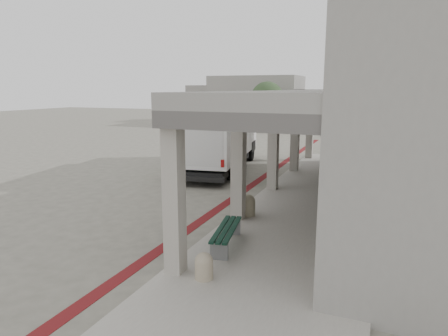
% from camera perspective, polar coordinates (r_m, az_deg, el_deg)
% --- Properties ---
extents(ground, '(120.00, 120.00, 0.00)m').
position_cam_1_polar(ground, '(13.05, -7.50, -7.12)').
color(ground, '#635F55').
rests_on(ground, ground).
extents(bike_lane_stripe, '(0.35, 40.00, 0.01)m').
position_cam_1_polar(bike_lane_stripe, '(14.34, -0.03, -5.30)').
color(bike_lane_stripe, maroon).
rests_on(bike_lane_stripe, ground).
extents(sidewalk, '(4.40, 28.00, 0.12)m').
position_cam_1_polar(sidewalk, '(11.67, 10.06, -9.14)').
color(sidewalk, gray).
rests_on(sidewalk, ground).
extents(transit_building, '(7.60, 17.00, 7.00)m').
position_cam_1_polar(transit_building, '(15.25, 24.78, 7.64)').
color(transit_building, gray).
rests_on(transit_building, ground).
extents(distant_backdrop, '(28.00, 10.00, 6.50)m').
position_cam_1_polar(distant_backdrop, '(47.50, 11.37, 9.39)').
color(distant_backdrop, gray).
rests_on(distant_backdrop, ground).
extents(tree_left, '(3.20, 3.20, 4.80)m').
position_cam_1_polar(tree_left, '(40.32, 6.16, 9.92)').
color(tree_left, '#38281C').
rests_on(tree_left, ground).
extents(tree_mid, '(3.20, 3.20, 4.80)m').
position_cam_1_polar(tree_mid, '(40.95, 16.55, 9.54)').
color(tree_mid, '#38281C').
rests_on(tree_mid, ground).
extents(tree_right, '(3.20, 3.20, 4.80)m').
position_cam_1_polar(tree_right, '(39.91, 28.01, 8.67)').
color(tree_right, '#38281C').
rests_on(tree_right, ground).
extents(fedex_truck, '(3.90, 8.90, 3.67)m').
position_cam_1_polar(fedex_truck, '(20.40, -0.82, 5.25)').
color(fedex_truck, black).
rests_on(fedex_truck, ground).
extents(bench, '(0.80, 2.09, 0.48)m').
position_cam_1_polar(bench, '(10.34, 0.34, -9.29)').
color(bench, gray).
rests_on(bench, sidewalk).
extents(bollard_near, '(0.39, 0.39, 0.59)m').
position_cam_1_polar(bollard_near, '(8.71, -2.88, -13.76)').
color(bollard_near, tan).
rests_on(bollard_near, sidewalk).
extents(bollard_far, '(0.45, 0.45, 0.68)m').
position_cam_1_polar(bollard_far, '(12.77, 3.47, -5.29)').
color(bollard_far, gray).
rests_on(bollard_far, sidewalk).
extents(utility_cabinet, '(0.47, 0.60, 0.93)m').
position_cam_1_polar(utility_cabinet, '(12.52, 15.86, -5.45)').
color(utility_cabinet, slate).
rests_on(utility_cabinet, sidewalk).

